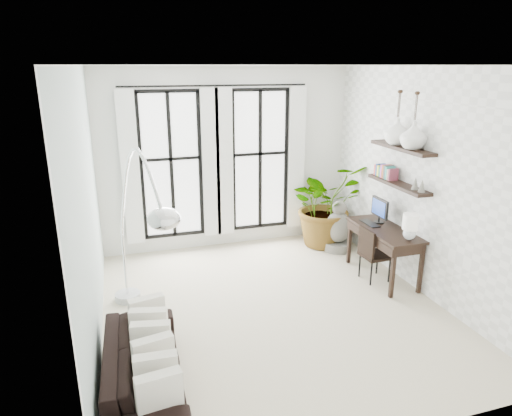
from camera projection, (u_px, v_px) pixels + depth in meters
name	position (u px, v px, depth m)	size (l,w,h in m)	color
floor	(272.00, 307.00, 6.31)	(5.00, 5.00, 0.00)	beige
ceiling	(275.00, 65.00, 5.36)	(5.00, 5.00, 0.00)	white
wall_left	(87.00, 212.00, 5.21)	(5.00, 5.00, 0.00)	#A2B5AE
wall_right	(423.00, 183.00, 6.47)	(5.00, 5.00, 0.00)	white
wall_back	(227.00, 159.00, 8.12)	(4.50, 4.50, 0.00)	white
windows	(217.00, 163.00, 8.01)	(3.26, 0.13, 2.65)	white
wall_shelves	(398.00, 169.00, 6.78)	(0.25, 1.30, 0.60)	black
sofa	(144.00, 369.00, 4.59)	(1.91, 0.75, 0.56)	black
throw_pillows	(152.00, 348.00, 4.55)	(0.40, 1.52, 0.40)	silver
plant	(325.00, 204.00, 8.33)	(1.40, 1.21, 1.55)	#2D7228
desk	(386.00, 233.00, 6.94)	(0.58, 1.38, 1.20)	black
desk_chair	(371.00, 251.00, 6.97)	(0.42, 0.42, 0.85)	black
arc_lamp	(136.00, 191.00, 5.10)	(0.74, 2.34, 2.37)	silver
buddha	(338.00, 229.00, 8.18)	(0.51, 0.51, 0.92)	gray
vase_a	(414.00, 135.00, 6.35)	(0.37, 0.37, 0.38)	white
vase_b	(397.00, 132.00, 6.72)	(0.37, 0.37, 0.38)	white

